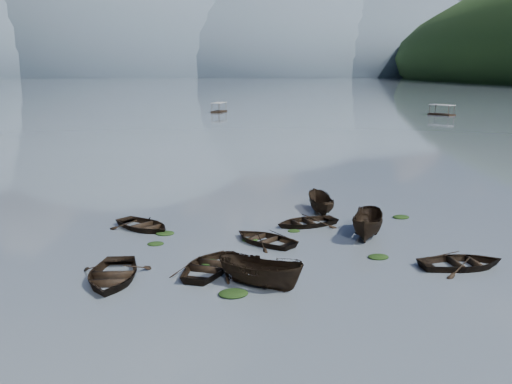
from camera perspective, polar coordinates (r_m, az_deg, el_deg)
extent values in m
plane|color=slate|center=(26.32, 4.39, -9.72)|extent=(2400.00, 2400.00, 0.00)
ellipsoid|color=#475666|center=(925.32, -13.14, 11.23)|extent=(520.00, 520.00, 340.00)
ellipsoid|color=#475666|center=(935.21, -0.56, 11.55)|extent=(520.00, 520.00, 260.00)
ellipsoid|color=#475666|center=(979.58, 10.10, 11.39)|extent=(520.00, 520.00, 220.00)
imported|color=black|center=(28.13, -14.19, -8.60)|extent=(3.91, 5.15, 1.00)
imported|color=black|center=(28.69, -4.66, -7.85)|extent=(4.74, 5.34, 0.91)
imported|color=black|center=(26.63, 0.45, -9.42)|extent=(4.43, 4.08, 1.70)
imported|color=black|center=(33.07, 0.86, -5.07)|extent=(4.87, 5.08, 0.86)
imported|color=black|center=(30.86, 19.88, -7.10)|extent=(4.43, 3.21, 0.91)
imported|color=black|center=(34.87, 11.10, -4.39)|extent=(3.60, 4.92, 1.79)
imported|color=black|center=(36.52, -11.19, -3.64)|extent=(5.11, 5.30, 0.89)
imported|color=black|center=(36.77, 5.04, -3.34)|extent=(4.74, 3.88, 0.86)
imported|color=black|center=(40.13, 6.44, -2.05)|extent=(1.78, 4.10, 1.55)
ellipsoid|color=black|center=(29.71, -4.65, -7.14)|extent=(1.04, 0.85, 0.23)
ellipsoid|color=black|center=(33.43, -0.60, -4.88)|extent=(0.96, 0.76, 0.21)
ellipsoid|color=black|center=(25.67, -2.28, -10.28)|extent=(1.34, 1.07, 0.29)
ellipsoid|color=black|center=(35.36, 3.81, -3.95)|extent=(0.78, 0.66, 0.17)
ellipsoid|color=black|center=(31.14, 12.13, -6.46)|extent=(1.13, 0.90, 0.23)
ellipsoid|color=black|center=(35.12, -9.08, -4.20)|extent=(1.13, 0.92, 0.24)
ellipsoid|color=black|center=(33.22, -10.00, -5.18)|extent=(0.95, 0.79, 0.20)
ellipsoid|color=black|center=(39.67, 14.29, -2.52)|extent=(1.13, 0.90, 0.25)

